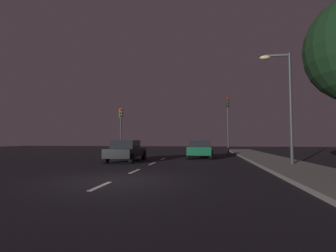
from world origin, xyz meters
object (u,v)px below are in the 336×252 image
Objects in this scene: car_stopped_ahead at (200,149)px; street_lamp_right at (285,97)px; car_adjacent_lane at (126,151)px; traffic_signal_left at (121,122)px; traffic_signal_right at (228,115)px.

street_lamp_right is (4.76, -5.53, 3.07)m from car_stopped_ahead.
car_adjacent_lane is at bearing 169.21° from street_lamp_right.
traffic_signal_left is 10.33m from traffic_signal_right.
car_stopped_ahead is at bearing 130.71° from street_lamp_right.
car_adjacent_lane is at bearing -133.63° from traffic_signal_right.
traffic_signal_right is 0.86× the size of street_lamp_right.
car_adjacent_lane is 10.21m from street_lamp_right.
traffic_signal_left is at bearing 143.24° from street_lamp_right.
traffic_signal_left is 8.56m from car_adjacent_lane.
traffic_signal_left is 0.73× the size of street_lamp_right.
traffic_signal_right reaches higher than car_adjacent_lane.
car_adjacent_lane is 0.71× the size of street_lamp_right.
street_lamp_right reaches higher than car_stopped_ahead.
street_lamp_right is (2.32, -9.43, 0.06)m from traffic_signal_right.
street_lamp_right is at bearing -76.21° from traffic_signal_right.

